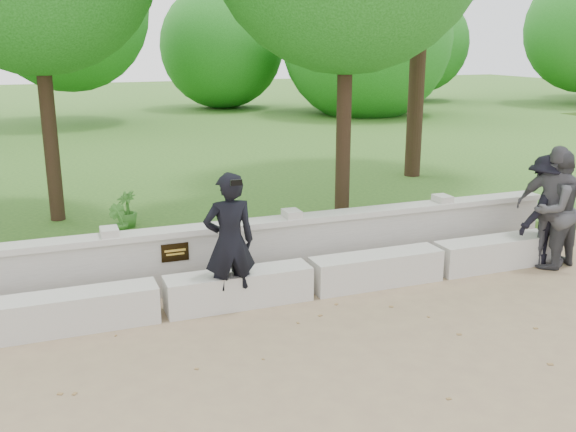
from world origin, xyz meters
name	(u,v)px	position (x,y,z in m)	size (l,w,h in m)	color
ground	(197,391)	(0.00, 0.00, 0.00)	(80.00, 80.00, 0.00)	#8C7956
lawn	(88,153)	(0.00, 14.00, 0.12)	(40.00, 22.00, 0.25)	#315920
concrete_bench	(161,299)	(0.00, 1.90, 0.22)	(11.90, 0.45, 0.45)	beige
parapet_wall	(151,263)	(0.00, 2.60, 0.46)	(12.50, 0.35, 0.90)	#BBB8B0
man_main	(230,242)	(0.86, 1.80, 0.89)	(0.66, 0.59, 1.78)	black
visitor_left	(554,210)	(5.80, 1.64, 0.89)	(1.00, 0.86, 1.77)	#38393D
visitor_mid	(546,210)	(5.80, 1.80, 0.84)	(1.22, 0.90, 1.69)	black
visitor_right	(555,208)	(5.80, 1.63, 0.92)	(1.03, 1.12, 1.84)	#48474D
shrub_b	(119,222)	(-0.18, 4.57, 0.53)	(0.31, 0.25, 0.56)	#356F25
shrub_d	(127,210)	(0.02, 5.20, 0.56)	(0.34, 0.31, 0.61)	#356F25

